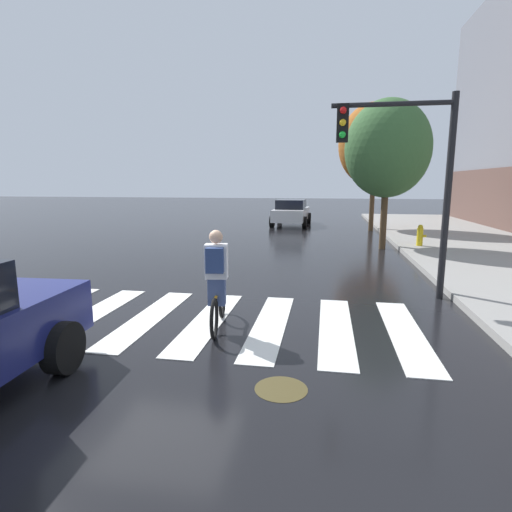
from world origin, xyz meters
name	(u,v)px	position (x,y,z in m)	size (l,w,h in m)	color
ground_plane	(165,318)	(0.00, 0.00, 0.00)	(120.00, 120.00, 0.00)	black
crosswalk_stripes	(178,319)	(0.26, 0.00, 0.01)	(8.40, 3.33, 0.01)	silver
manhole_cover	(281,389)	(2.38, -2.21, 0.00)	(0.64, 0.64, 0.01)	#473D1E
sedan_mid	(291,212)	(0.86, 16.99, 0.77)	(2.17, 4.39, 1.50)	silver
cyclist	(217,281)	(1.11, -0.39, 0.84)	(0.39, 1.70, 1.69)	black
traffic_light_near	(407,162)	(4.46, 2.23, 2.86)	(2.47, 0.28, 4.20)	black
fire_hydrant	(420,235)	(6.29, 8.98, 0.53)	(0.33, 0.22, 0.78)	gold
street_tree_near	(387,149)	(4.95, 8.92, 3.64)	(3.03, 3.03, 5.39)	#4C3823
street_tree_mid	(375,145)	(5.15, 14.96, 4.31)	(3.59, 3.59, 6.38)	#4C3823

